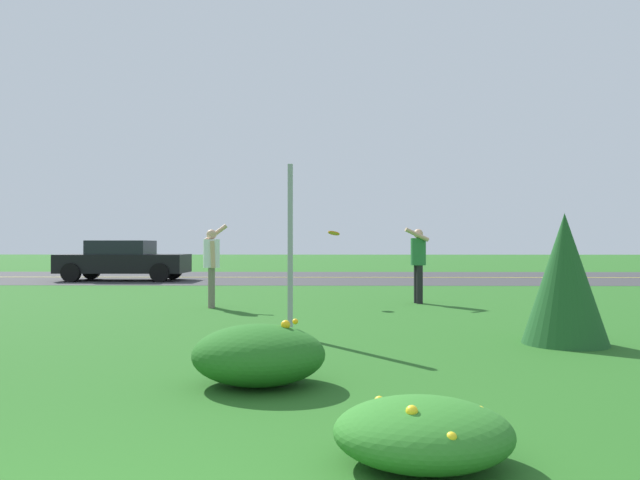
# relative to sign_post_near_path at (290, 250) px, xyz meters

# --- Properties ---
(ground_plane) EXTENTS (120.00, 120.00, 0.00)m
(ground_plane) POSITION_rel_sign_post_near_path_xyz_m (-0.67, 4.05, -1.24)
(ground_plane) COLOR #26601E
(highway_strip) EXTENTS (120.00, 9.19, 0.01)m
(highway_strip) POSITION_rel_sign_post_near_path_xyz_m (-0.67, 14.93, -1.24)
(highway_strip) COLOR #38383A
(highway_strip) RESTS_ON ground
(highway_center_stripe) EXTENTS (120.00, 0.16, 0.00)m
(highway_center_stripe) POSITION_rel_sign_post_near_path_xyz_m (-0.67, 14.93, -1.24)
(highway_center_stripe) COLOR yellow
(highway_center_stripe) RESTS_ON ground
(daylily_clump_near_camera) EXTENTS (1.09, 0.95, 0.41)m
(daylily_clump_near_camera) POSITION_rel_sign_post_near_path_xyz_m (1.14, -5.00, -1.05)
(daylily_clump_near_camera) COLOR #2D7526
(daylily_clump_near_camera) RESTS_ON ground
(daylily_clump_mid_right) EXTENTS (1.26, 1.11, 0.61)m
(daylily_clump_mid_right) POSITION_rel_sign_post_near_path_xyz_m (-0.10, -2.98, -0.96)
(daylily_clump_mid_right) COLOR #23661E
(daylily_clump_mid_right) RESTS_ON ground
(sign_post_near_path) EXTENTS (0.07, 0.10, 2.49)m
(sign_post_near_path) POSITION_rel_sign_post_near_path_xyz_m (0.00, 0.00, 0.00)
(sign_post_near_path) COLOR #93969B
(sign_post_near_path) RESTS_ON ground
(evergreen_shrub_side) EXTENTS (1.11, 1.11, 1.75)m
(evergreen_shrub_side) POSITION_rel_sign_post_near_path_xyz_m (3.71, -0.61, -0.37)
(evergreen_shrub_side) COLOR #1E5123
(evergreen_shrub_side) RESTS_ON ground
(person_thrower_white_shirt) EXTENTS (0.51, 0.55, 1.76)m
(person_thrower_white_shirt) POSITION_rel_sign_post_near_path_xyz_m (-1.90, 3.82, -0.26)
(person_thrower_white_shirt) COLOR silver
(person_thrower_white_shirt) RESTS_ON ground
(person_catcher_green_shirt) EXTENTS (0.56, 0.56, 1.69)m
(person_catcher_green_shirt) POSITION_rel_sign_post_near_path_xyz_m (2.55, 4.79, -0.24)
(person_catcher_green_shirt) COLOR #287038
(person_catcher_green_shirt) RESTS_ON ground
(frisbee_orange) EXTENTS (0.27, 0.26, 0.13)m
(frisbee_orange) POSITION_rel_sign_post_near_path_xyz_m (0.66, 4.55, 0.32)
(frisbee_orange) COLOR orange
(car_black_center_left) EXTENTS (4.50, 2.00, 1.45)m
(car_black_center_left) POSITION_rel_sign_post_near_path_xyz_m (-6.91, 12.86, -0.50)
(car_black_center_left) COLOR black
(car_black_center_left) RESTS_ON ground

